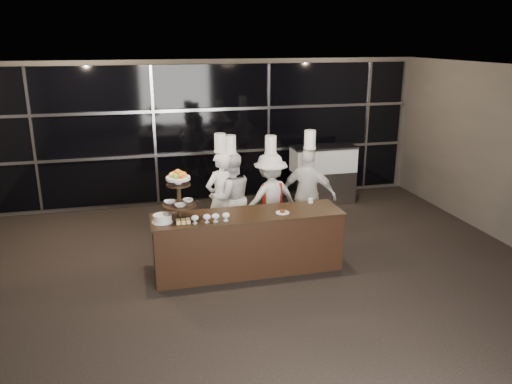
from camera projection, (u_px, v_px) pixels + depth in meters
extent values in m
plane|color=black|center=(279.00, 320.00, 6.30)|extent=(10.00, 10.00, 0.00)
plane|color=black|center=(283.00, 78.00, 5.41)|extent=(10.00, 10.00, 0.00)
plane|color=#473F38|center=(212.00, 133.00, 10.48)|extent=(9.00, 0.00, 9.00)
cube|color=black|center=(213.00, 133.00, 10.43)|extent=(8.60, 0.04, 2.80)
cube|color=#A5A5AA|center=(214.00, 152.00, 10.50)|extent=(8.60, 0.06, 0.06)
cube|color=#A5A5AA|center=(213.00, 109.00, 10.23)|extent=(8.60, 0.06, 0.06)
cube|color=#A5A5AA|center=(33.00, 142.00, 9.59)|extent=(0.05, 0.05, 2.80)
cube|color=#A5A5AA|center=(155.00, 136.00, 10.12)|extent=(0.05, 0.05, 2.80)
cube|color=#A5A5AA|center=(268.00, 131.00, 10.68)|extent=(0.05, 0.05, 2.80)
cube|color=#A5A5AA|center=(367.00, 126.00, 11.21)|extent=(0.05, 0.05, 2.80)
cube|color=black|center=(248.00, 243.00, 7.52)|extent=(2.80, 0.70, 0.90)
cube|color=black|center=(248.00, 215.00, 7.39)|extent=(2.84, 0.74, 0.03)
cylinder|color=black|center=(180.00, 218.00, 7.15)|extent=(0.24, 0.24, 0.03)
cylinder|color=black|center=(179.00, 196.00, 7.05)|extent=(0.06, 0.06, 0.70)
cylinder|color=black|center=(179.00, 205.00, 7.08)|extent=(0.48, 0.48, 0.02)
cylinder|color=black|center=(178.00, 185.00, 7.00)|extent=(0.34, 0.34, 0.02)
cylinder|color=white|center=(178.00, 182.00, 6.98)|extent=(0.10, 0.10, 0.06)
cylinder|color=white|center=(178.00, 178.00, 6.97)|extent=(0.34, 0.34, 0.04)
sphere|color=orange|center=(184.00, 175.00, 6.97)|extent=(0.09, 0.09, 0.09)
sphere|color=#72BB30|center=(180.00, 174.00, 7.03)|extent=(0.09, 0.09, 0.09)
sphere|color=#F15514|center=(175.00, 174.00, 7.01)|extent=(0.09, 0.09, 0.09)
sphere|color=yellow|center=(172.00, 175.00, 6.94)|extent=(0.09, 0.09, 0.09)
sphere|color=#71A82B|center=(175.00, 177.00, 6.88)|extent=(0.09, 0.09, 0.09)
sphere|color=orange|center=(181.00, 176.00, 6.90)|extent=(0.09, 0.09, 0.09)
sphere|color=orange|center=(178.00, 172.00, 6.94)|extent=(0.09, 0.09, 0.09)
imported|color=white|center=(170.00, 202.00, 7.10)|extent=(0.16, 0.16, 0.04)
imported|color=white|center=(188.00, 200.00, 7.16)|extent=(0.15, 0.15, 0.05)
imported|color=white|center=(180.00, 205.00, 6.96)|extent=(0.16, 0.16, 0.04)
cylinder|color=silver|center=(195.00, 223.00, 6.99)|extent=(0.07, 0.07, 0.01)
cylinder|color=silver|center=(195.00, 221.00, 6.98)|extent=(0.02, 0.02, 0.05)
ellipsoid|color=silver|center=(195.00, 218.00, 6.96)|extent=(0.11, 0.11, 0.08)
ellipsoid|color=#09B456|center=(195.00, 218.00, 6.96)|extent=(0.08, 0.08, 0.05)
cylinder|color=silver|center=(207.00, 222.00, 7.03)|extent=(0.07, 0.07, 0.01)
cylinder|color=silver|center=(207.00, 220.00, 7.02)|extent=(0.02, 0.02, 0.05)
ellipsoid|color=silver|center=(207.00, 217.00, 7.00)|extent=(0.11, 0.11, 0.08)
ellipsoid|color=#B73416|center=(207.00, 216.00, 7.00)|extent=(0.08, 0.08, 0.05)
cylinder|color=silver|center=(216.00, 221.00, 7.06)|extent=(0.07, 0.07, 0.01)
cylinder|color=silver|center=(216.00, 219.00, 7.05)|extent=(0.02, 0.02, 0.05)
ellipsoid|color=silver|center=(216.00, 216.00, 7.03)|extent=(0.11, 0.11, 0.08)
ellipsoid|color=beige|center=(215.00, 216.00, 7.03)|extent=(0.08, 0.08, 0.05)
cylinder|color=silver|center=(226.00, 220.00, 7.09)|extent=(0.07, 0.07, 0.01)
cylinder|color=silver|center=(226.00, 218.00, 7.08)|extent=(0.02, 0.02, 0.05)
ellipsoid|color=silver|center=(226.00, 215.00, 7.07)|extent=(0.11, 0.11, 0.08)
ellipsoid|color=#532215|center=(226.00, 215.00, 7.07)|extent=(0.08, 0.08, 0.05)
cylinder|color=white|center=(163.00, 222.00, 7.04)|extent=(0.30, 0.30, 0.01)
cylinder|color=white|center=(162.00, 218.00, 7.03)|extent=(0.26, 0.26, 0.10)
cube|color=#EDC873|center=(178.00, 223.00, 6.95)|extent=(0.06, 0.06, 0.05)
cube|color=#EDC873|center=(183.00, 222.00, 6.96)|extent=(0.06, 0.06, 0.05)
cube|color=#EDC873|center=(188.00, 222.00, 6.98)|extent=(0.05, 0.06, 0.05)
cube|color=#EDC873|center=(178.00, 221.00, 7.01)|extent=(0.06, 0.06, 0.05)
cube|color=#EDC873|center=(183.00, 220.00, 7.03)|extent=(0.06, 0.06, 0.05)
cube|color=#EDC873|center=(188.00, 220.00, 7.04)|extent=(0.05, 0.06, 0.05)
cylinder|color=white|center=(283.00, 213.00, 7.41)|extent=(0.20, 0.20, 0.01)
cylinder|color=#4C2814|center=(283.00, 211.00, 7.40)|extent=(0.08, 0.08, 0.04)
cylinder|color=white|center=(311.00, 201.00, 7.85)|extent=(0.08, 0.08, 0.07)
cube|color=#A5A5AA|center=(322.00, 187.00, 10.70)|extent=(1.32, 0.57, 0.70)
cube|color=silver|center=(323.00, 160.00, 10.52)|extent=(1.32, 0.57, 0.50)
cube|color=#FFC67F|center=(323.00, 160.00, 10.52)|extent=(1.23, 0.47, 0.40)
cube|color=#A5A5AA|center=(324.00, 147.00, 10.44)|extent=(1.34, 0.59, 0.04)
imported|color=white|center=(221.00, 198.00, 8.45)|extent=(0.70, 0.60, 1.62)
cylinder|color=white|center=(220.00, 143.00, 8.16)|extent=(0.19, 0.19, 0.30)
cylinder|color=white|center=(220.00, 151.00, 8.20)|extent=(0.21, 0.21, 0.03)
imported|color=silver|center=(231.00, 198.00, 8.53)|extent=(0.84, 0.69, 1.57)
cylinder|color=white|center=(230.00, 144.00, 8.26)|extent=(0.19, 0.19, 0.30)
cylinder|color=white|center=(230.00, 153.00, 8.30)|extent=(0.21, 0.21, 0.03)
imported|color=silver|center=(270.00, 198.00, 8.52)|extent=(1.13, 0.83, 1.57)
cylinder|color=white|center=(271.00, 145.00, 8.24)|extent=(0.19, 0.19, 0.30)
cylinder|color=white|center=(271.00, 153.00, 8.29)|extent=(0.21, 0.21, 0.03)
cube|color=#A7130C|center=(272.00, 200.00, 8.41)|extent=(0.34, 0.03, 0.59)
imported|color=silver|center=(308.00, 195.00, 8.55)|extent=(1.03, 0.86, 1.65)
cylinder|color=white|center=(310.00, 139.00, 8.26)|extent=(0.19, 0.19, 0.30)
cylinder|color=white|center=(310.00, 148.00, 8.30)|extent=(0.21, 0.21, 0.03)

